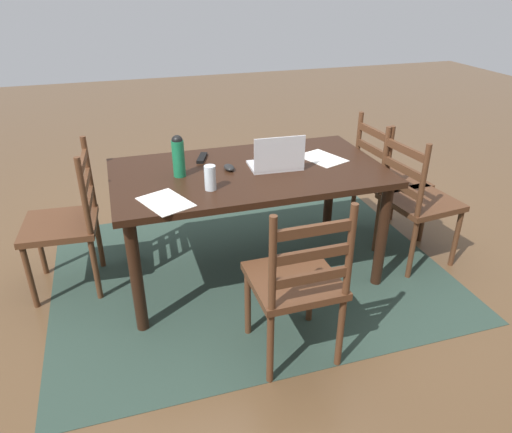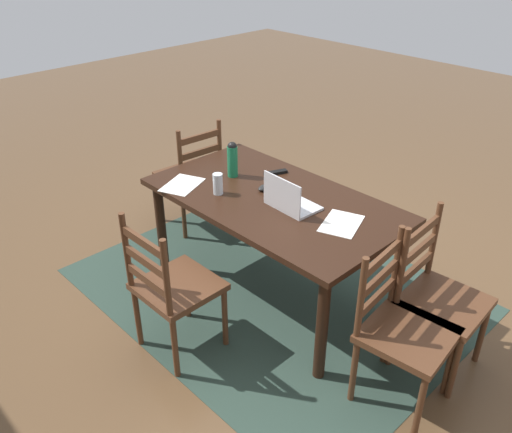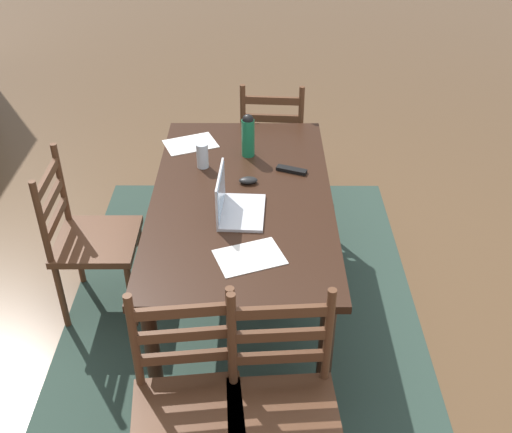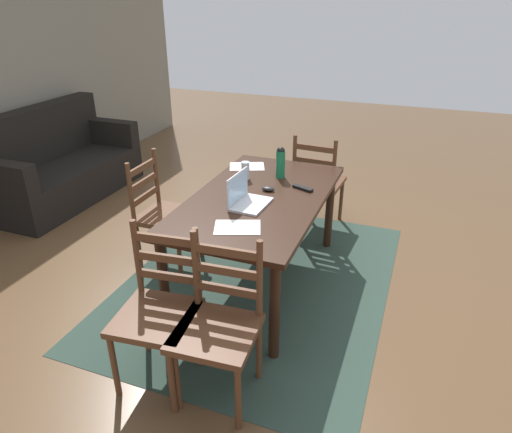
{
  "view_description": "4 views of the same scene",
  "coord_description": "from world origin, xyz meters",
  "px_view_note": "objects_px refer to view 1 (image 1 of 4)",
  "views": [
    {
      "loc": [
        0.78,
        2.65,
        1.85
      ],
      "look_at": [
        -0.02,
        0.08,
        0.46
      ],
      "focal_mm": 33.26,
      "sensor_mm": 36.0,
      "label": 1
    },
    {
      "loc": [
        -2.15,
        2.24,
        2.38
      ],
      "look_at": [
        0.07,
        0.09,
        0.62
      ],
      "focal_mm": 37.58,
      "sensor_mm": 36.0,
      "label": 2
    },
    {
      "loc": [
        -2.69,
        -0.08,
        2.48
      ],
      "look_at": [
        0.1,
        -0.07,
        0.55
      ],
      "focal_mm": 43.0,
      "sensor_mm": 36.0,
      "label": 3
    },
    {
      "loc": [
        -2.94,
        -1.09,
        2.12
      ],
      "look_at": [
        -0.14,
        -0.03,
        0.65
      ],
      "focal_mm": 32.27,
      "sensor_mm": 36.0,
      "label": 4
    }
  ],
  "objects_px": {
    "chair_left_far": "(416,201)",
    "water_bottle": "(178,155)",
    "chair_far_head": "(297,283)",
    "laptop": "(277,160)",
    "computer_mouse": "(229,167)",
    "dining_table": "(249,183)",
    "chair_left_near": "(387,180)",
    "tv_remote": "(202,158)",
    "chair_right_near": "(66,223)",
    "drinking_glass": "(210,178)"
  },
  "relations": [
    {
      "from": "chair_left_far",
      "to": "water_bottle",
      "type": "distance_m",
      "value": 1.63
    },
    {
      "from": "chair_far_head",
      "to": "water_bottle",
      "type": "distance_m",
      "value": 1.06
    },
    {
      "from": "chair_far_head",
      "to": "laptop",
      "type": "relative_size",
      "value": 2.87
    },
    {
      "from": "water_bottle",
      "to": "computer_mouse",
      "type": "xyz_separation_m",
      "value": [
        -0.31,
        -0.0,
        -0.12
      ]
    },
    {
      "from": "dining_table",
      "to": "laptop",
      "type": "height_order",
      "value": "laptop"
    },
    {
      "from": "chair_left_near",
      "to": "tv_remote",
      "type": "distance_m",
      "value": 1.41
    },
    {
      "from": "chair_left_far",
      "to": "laptop",
      "type": "distance_m",
      "value": 1.04
    },
    {
      "from": "chair_far_head",
      "to": "computer_mouse",
      "type": "bearing_deg",
      "value": -82.21
    },
    {
      "from": "chair_left_near",
      "to": "water_bottle",
      "type": "bearing_deg",
      "value": 5.75
    },
    {
      "from": "laptop",
      "to": "water_bottle",
      "type": "bearing_deg",
      "value": -6.49
    },
    {
      "from": "chair_right_near",
      "to": "laptop",
      "type": "distance_m",
      "value": 1.37
    },
    {
      "from": "water_bottle",
      "to": "computer_mouse",
      "type": "relative_size",
      "value": 2.56
    },
    {
      "from": "dining_table",
      "to": "chair_right_near",
      "type": "distance_m",
      "value": 1.17
    },
    {
      "from": "chair_far_head",
      "to": "laptop",
      "type": "height_order",
      "value": "laptop"
    },
    {
      "from": "chair_left_near",
      "to": "water_bottle",
      "type": "height_order",
      "value": "water_bottle"
    },
    {
      "from": "chair_right_near",
      "to": "chair_left_far",
      "type": "height_order",
      "value": "same"
    },
    {
      "from": "chair_left_near",
      "to": "laptop",
      "type": "distance_m",
      "value": 1.05
    },
    {
      "from": "water_bottle",
      "to": "computer_mouse",
      "type": "distance_m",
      "value": 0.33
    },
    {
      "from": "chair_far_head",
      "to": "drinking_glass",
      "type": "bearing_deg",
      "value": -64.56
    },
    {
      "from": "drinking_glass",
      "to": "computer_mouse",
      "type": "bearing_deg",
      "value": -124.16
    },
    {
      "from": "dining_table",
      "to": "tv_remote",
      "type": "relative_size",
      "value": 9.96
    },
    {
      "from": "chair_far_head",
      "to": "chair_right_near",
      "type": "relative_size",
      "value": 1.0
    },
    {
      "from": "chair_far_head",
      "to": "chair_left_far",
      "type": "distance_m",
      "value": 1.31
    },
    {
      "from": "water_bottle",
      "to": "chair_left_near",
      "type": "bearing_deg",
      "value": -174.25
    },
    {
      "from": "chair_far_head",
      "to": "tv_remote",
      "type": "distance_m",
      "value": 1.18
    },
    {
      "from": "chair_left_near",
      "to": "water_bottle",
      "type": "xyz_separation_m",
      "value": [
        1.56,
        0.16,
        0.42
      ]
    },
    {
      "from": "dining_table",
      "to": "chair_left_far",
      "type": "distance_m",
      "value": 1.17
    },
    {
      "from": "chair_left_near",
      "to": "chair_left_far",
      "type": "relative_size",
      "value": 1.0
    },
    {
      "from": "chair_right_near",
      "to": "drinking_glass",
      "type": "relative_size",
      "value": 6.64
    },
    {
      "from": "chair_far_head",
      "to": "computer_mouse",
      "type": "relative_size",
      "value": 9.5
    },
    {
      "from": "chair_right_near",
      "to": "computer_mouse",
      "type": "height_order",
      "value": "chair_right_near"
    },
    {
      "from": "dining_table",
      "to": "computer_mouse",
      "type": "relative_size",
      "value": 16.92
    },
    {
      "from": "dining_table",
      "to": "water_bottle",
      "type": "bearing_deg",
      "value": -3.7
    },
    {
      "from": "chair_right_near",
      "to": "tv_remote",
      "type": "bearing_deg",
      "value": -174.56
    },
    {
      "from": "chair_far_head",
      "to": "chair_left_near",
      "type": "relative_size",
      "value": 1.0
    },
    {
      "from": "dining_table",
      "to": "laptop",
      "type": "bearing_deg",
      "value": 166.63
    },
    {
      "from": "chair_left_far",
      "to": "laptop",
      "type": "bearing_deg",
      "value": -8.95
    },
    {
      "from": "laptop",
      "to": "computer_mouse",
      "type": "xyz_separation_m",
      "value": [
        0.29,
        -0.07,
        -0.04
      ]
    },
    {
      "from": "laptop",
      "to": "tv_remote",
      "type": "bearing_deg",
      "value": -37.03
    },
    {
      "from": "water_bottle",
      "to": "chair_far_head",
      "type": "bearing_deg",
      "value": 116.26
    },
    {
      "from": "chair_left_near",
      "to": "laptop",
      "type": "relative_size",
      "value": 2.87
    },
    {
      "from": "chair_left_far",
      "to": "drinking_glass",
      "type": "relative_size",
      "value": 6.64
    },
    {
      "from": "dining_table",
      "to": "tv_remote",
      "type": "height_order",
      "value": "tv_remote"
    },
    {
      "from": "chair_far_head",
      "to": "drinking_glass",
      "type": "height_order",
      "value": "chair_far_head"
    },
    {
      "from": "drinking_glass",
      "to": "tv_remote",
      "type": "distance_m",
      "value": 0.5
    },
    {
      "from": "drinking_glass",
      "to": "tv_remote",
      "type": "bearing_deg",
      "value": -95.9
    },
    {
      "from": "chair_left_far",
      "to": "laptop",
      "type": "xyz_separation_m",
      "value": [
        0.97,
        -0.15,
        0.35
      ]
    },
    {
      "from": "chair_left_far",
      "to": "chair_right_near",
      "type": "bearing_deg",
      "value": -9.44
    },
    {
      "from": "tv_remote",
      "to": "drinking_glass",
      "type": "bearing_deg",
      "value": -74.27
    },
    {
      "from": "dining_table",
      "to": "laptop",
      "type": "relative_size",
      "value": 5.11
    }
  ]
}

